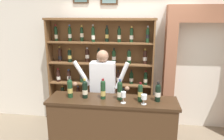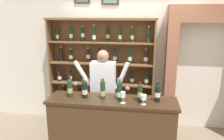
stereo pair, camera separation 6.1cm
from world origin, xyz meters
TOP-DOWN VIEW (x-y plane):
  - back_wall at (-0.00, 1.42)m, footprint 12.00×0.19m
  - wine_shelf at (-0.52, 1.13)m, footprint 2.07×0.30m
  - archway_doorway at (1.46, 1.28)m, footprint 1.52×0.45m
  - tasting_counter at (-0.14, -0.00)m, footprint 1.89×0.49m
  - shopkeeper at (-0.37, 0.51)m, footprint 0.97×0.22m
  - tasting_bottle_bianco at (-0.77, 0.00)m, footprint 0.08×0.08m
  - tasting_bottle_vin_santo at (-0.55, 0.01)m, footprint 0.08×0.08m
  - tasting_bottle_prosecco at (-0.28, 0.01)m, footprint 0.07×0.07m
  - tasting_bottle_riserva at (-0.03, 0.01)m, footprint 0.08×0.08m
  - tasting_bottle_brunello at (0.26, -0.02)m, footprint 0.07×0.07m
  - tasting_bottle_rosso at (0.51, 0.01)m, footprint 0.08×0.08m
  - wine_glass_center at (0.31, -0.11)m, footprint 0.08×0.08m
  - wine_glass_spare at (0.03, -0.11)m, footprint 0.07×0.07m

SIDE VIEW (x-z plane):
  - tasting_counter at x=-0.14m, z-range 0.00..1.04m
  - shopkeeper at x=-0.37m, z-range 0.20..1.88m
  - wine_glass_center at x=0.31m, z-range 1.06..1.20m
  - wine_shelf at x=-0.52m, z-range 0.05..2.22m
  - wine_glass_spare at x=0.03m, z-range 1.07..1.23m
  - tasting_bottle_vin_santo at x=-0.55m, z-range 1.02..1.32m
  - tasting_bottle_rosso at x=0.51m, z-range 1.03..1.32m
  - tasting_bottle_brunello at x=0.26m, z-range 1.03..1.31m
  - tasting_bottle_riserva at x=-0.03m, z-range 1.02..1.33m
  - tasting_bottle_prosecco at x=-0.28m, z-range 1.03..1.33m
  - tasting_bottle_bianco at x=-0.77m, z-range 1.02..1.34m
  - archway_doorway at x=1.46m, z-range 0.15..2.56m
  - back_wall at x=0.00m, z-range 0.00..3.24m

